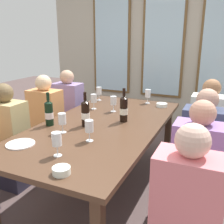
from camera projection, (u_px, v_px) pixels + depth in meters
ground_plane at (103, 190)px, 2.66m from camera, size 12.00×12.00×0.00m
back_wall_with_windows at (164, 42)px, 4.32m from camera, size 4.28×0.10×2.90m
dining_table at (103, 130)px, 2.47m from camera, size 1.08×2.14×0.74m
white_plate_0 at (20, 144)px, 1.96m from camera, size 0.22×0.22×0.01m
wine_bottle_0 at (85, 113)px, 2.34m from camera, size 0.08×0.08×0.32m
wine_bottle_1 at (124, 109)px, 2.46m from camera, size 0.08×0.08×0.33m
wine_bottle_2 at (49, 113)px, 2.36m from camera, size 0.08×0.08×0.31m
tasting_bowl_0 at (162, 105)px, 3.01m from camera, size 0.13×0.13×0.04m
tasting_bowl_1 at (61, 171)px, 1.54m from camera, size 0.11×0.11×0.04m
wine_glass_0 at (94, 99)px, 2.89m from camera, size 0.07×0.07×0.17m
wine_glass_1 at (99, 91)px, 3.28m from camera, size 0.07×0.07×0.17m
wine_glass_2 at (62, 119)px, 2.17m from camera, size 0.07×0.07×0.17m
wine_glass_3 at (148, 94)px, 3.14m from camera, size 0.07×0.07×0.17m
wine_glass_4 at (89, 127)px, 2.00m from camera, size 0.07×0.07×0.17m
wine_glass_5 at (113, 101)px, 2.79m from camera, size 0.07×0.07×0.17m
wine_glass_6 at (57, 140)px, 1.75m from camera, size 0.07×0.07×0.17m
seated_person_1 at (185, 219)px, 1.48m from camera, size 0.38×0.24×1.11m
seated_person_2 at (46, 123)px, 3.12m from camera, size 0.38×0.24×1.11m
seated_person_3 at (202, 151)px, 2.35m from camera, size 0.38×0.24×1.11m
seated_person_4 at (69, 112)px, 3.55m from camera, size 0.38×0.24×1.11m
seated_person_5 at (207, 131)px, 2.84m from camera, size 0.38×0.24×1.11m
seated_person_6 at (9, 140)px, 2.59m from camera, size 0.38×0.24×1.11m
seated_person_7 at (196, 174)px, 1.96m from camera, size 0.38×0.24×1.11m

